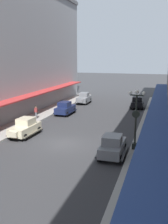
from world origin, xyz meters
TOP-DOWN VIEW (x-y plane):
  - ground_plane at (0.00, 0.00)m, footprint 200.00×200.00m
  - sidewalk_right at (7.50, 0.00)m, footprint 3.00×60.00m
  - parked_car_0 at (-4.50, 11.54)m, footprint 2.22×4.29m
  - parked_car_1 at (4.65, 19.19)m, footprint 2.29×4.31m
  - parked_car_2 at (-4.58, 20.54)m, footprint 2.22×4.29m
  - parked_car_3 at (-4.78, 1.11)m, footprint 2.23×4.29m
  - parked_car_4 at (4.82, -1.61)m, footprint 2.19×4.28m
  - lamp_post_with_clock at (6.40, 0.25)m, footprint 1.42×0.44m
  - pedestrian_0 at (7.31, -2.30)m, footprint 0.36×0.28m
  - pedestrian_3 at (8.51, 18.98)m, footprint 0.36×0.28m
  - pedestrian_4 at (-6.93, 7.55)m, footprint 0.36×0.28m

SIDE VIEW (x-z plane):
  - ground_plane at x=0.00m, z-range 0.00..0.00m
  - sidewalk_right at x=7.50m, z-range 0.00..0.15m
  - parked_car_0 at x=-4.50m, z-range 0.02..1.86m
  - parked_car_1 at x=4.65m, z-range 0.02..1.86m
  - parked_car_2 at x=-4.58m, z-range 0.02..1.86m
  - parked_car_3 at x=-4.78m, z-range 0.02..1.86m
  - parked_car_4 at x=4.82m, z-range 0.02..1.86m
  - pedestrian_0 at x=7.31m, z-range 0.18..1.85m
  - pedestrian_3 at x=8.51m, z-range 0.18..1.85m
  - pedestrian_4 at x=-6.93m, z-range 0.18..1.85m
  - lamp_post_with_clock at x=6.40m, z-range 0.41..5.57m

